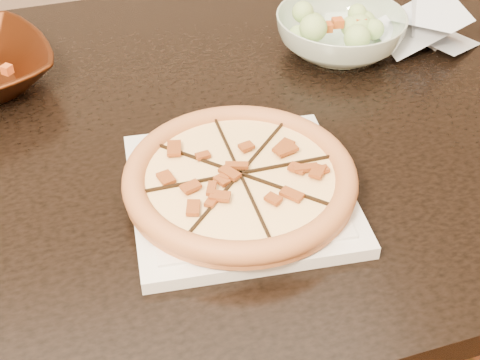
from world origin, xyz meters
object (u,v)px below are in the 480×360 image
Objects in this scene: pizza at (240,178)px; dining_table at (144,182)px; plate at (240,192)px; salad_bowl at (340,33)px.

dining_table is at bearing 126.00° from pizza.
dining_table is at bearing 126.00° from plate.
dining_table is 7.13× the size of salad_bowl.
dining_table is 5.53× the size of plate.
plate is 0.02m from pizza.
pizza reaches higher than dining_table.
salad_bowl is (0.23, 0.35, 0.02)m from plate.
dining_table is 5.27× the size of pizza.
dining_table is at bearing -153.60° from salad_bowl.
plate reaches higher than dining_table.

